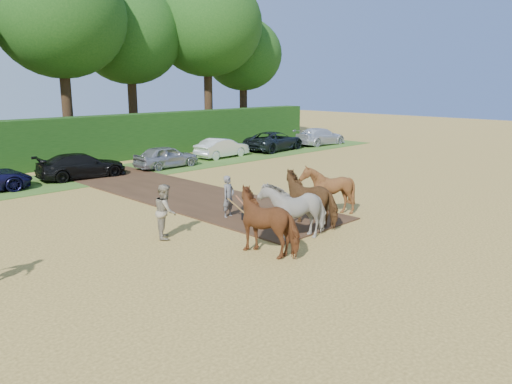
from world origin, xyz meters
The scene contains 7 objects.
ground centered at (0.00, 0.00, 0.00)m, with size 120.00×120.00×0.00m, color gold.
earth_strip centered at (1.50, 7.00, 0.03)m, with size 4.50×17.00×0.05m, color #472D1C.
grass_verge centered at (0.00, 14.00, 0.01)m, with size 50.00×5.00×0.03m, color #38601E.
hedgerow centered at (0.00, 18.50, 1.50)m, with size 46.00×1.60×3.00m, color #14380F.
spectator_near centered at (-2.87, 1.87, 0.92)m, with size 0.90×0.70×1.85m, color tan.
plough_team centered at (0.99, -0.80, 0.99)m, with size 6.65×5.38×1.99m.
parked_cars centered at (4.38, 13.93, 0.70)m, with size 41.53×2.98×1.46m.
Camera 1 is at (-12.20, -11.72, 5.18)m, focal length 35.00 mm.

